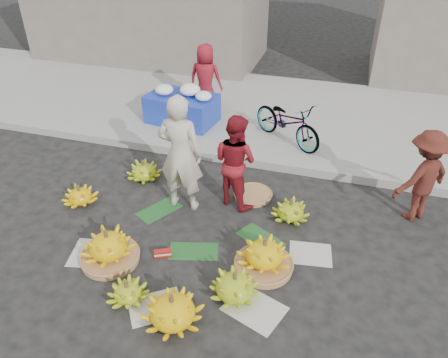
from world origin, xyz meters
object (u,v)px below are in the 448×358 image
(banana_bunch_4, at_px, (264,256))
(flower_table, at_px, (182,107))
(bicycle, at_px, (287,121))
(banana_bunch_0, at_px, (108,248))
(vendor_cream, at_px, (181,154))

(banana_bunch_4, bearing_deg, flower_table, 125.00)
(bicycle, bearing_deg, flower_table, 118.06)
(banana_bunch_0, relative_size, bicycle, 0.56)
(banana_bunch_4, bearing_deg, banana_bunch_0, -167.57)
(banana_bunch_4, bearing_deg, vendor_cream, 146.31)
(banana_bunch_0, bearing_deg, banana_bunch_4, 12.43)
(banana_bunch_4, xyz_separation_m, vendor_cream, (-1.46, 0.97, 0.68))
(vendor_cream, height_order, flower_table, vendor_cream)
(banana_bunch_0, relative_size, vendor_cream, 0.49)
(bicycle, bearing_deg, banana_bunch_0, -169.71)
(banana_bunch_0, height_order, vendor_cream, vendor_cream)
(banana_bunch_0, height_order, flower_table, flower_table)
(flower_table, xyz_separation_m, bicycle, (2.14, -0.25, 0.09))
(vendor_cream, distance_m, flower_table, 2.70)
(vendor_cream, bearing_deg, banana_bunch_4, 145.20)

